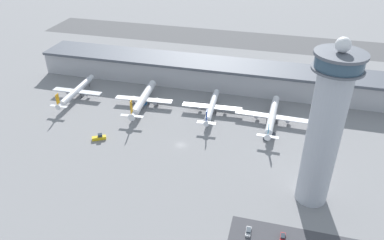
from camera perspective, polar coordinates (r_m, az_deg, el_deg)
name	(u,v)px	position (r m, az deg, el deg)	size (l,w,h in m)	color
ground_plane	(181,145)	(182.45, -1.73, -3.82)	(1000.00, 1000.00, 0.00)	gray
terminal_building	(212,73)	(238.04, 3.00, 7.11)	(222.94, 25.00, 15.24)	#B2B2B7
runway_strip	(234,39)	(324.05, 6.42, 12.14)	(334.41, 44.00, 0.01)	#515154
control_tower	(325,128)	(141.62, 19.61, -1.15)	(17.18, 17.18, 66.58)	#ADB2BC
airplane_gate_alpha	(76,91)	(233.08, -17.22, 4.22)	(30.51, 41.14, 12.01)	silver
airplane_gate_bravo	(143,99)	(215.86, -7.46, 3.17)	(33.63, 42.26, 13.61)	white
airplane_gate_charlie	(212,107)	(206.46, 3.02, 2.04)	(33.42, 37.47, 11.53)	silver
airplane_gate_delta	(272,116)	(201.54, 12.12, 0.53)	(39.26, 42.34, 12.24)	white
service_truck_catering	(142,104)	(217.61, -7.61, 2.40)	(4.31, 6.74, 2.47)	black
service_truck_fuel	(269,136)	(190.96, 11.67, -2.42)	(5.77, 7.53, 2.81)	black
service_truck_baggage	(99,138)	(191.46, -13.96, -2.61)	(7.00, 5.28, 3.00)	black
car_grey_coupe	(283,237)	(142.34, 13.65, -16.96)	(1.89, 4.23, 1.45)	black
car_blue_compact	(248,231)	(141.86, 8.59, -16.44)	(1.83, 4.55, 1.53)	black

